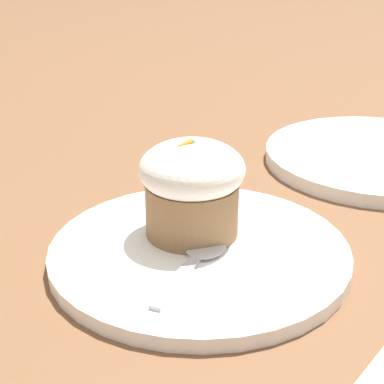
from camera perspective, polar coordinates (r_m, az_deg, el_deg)
name	(u,v)px	position (r m, az deg, el deg)	size (l,w,h in m)	color
ground_plane	(199,260)	(0.57, 0.66, -6.02)	(4.00, 4.00, 0.00)	brown
dessert_plate	(199,253)	(0.57, 0.66, -5.45)	(0.27, 0.27, 0.01)	white
carrot_cake	(192,186)	(0.57, 0.00, 0.49)	(0.09, 0.09, 0.09)	olive
spoon	(197,256)	(0.55, 0.41, -5.70)	(0.11, 0.08, 0.01)	#B7B7BC
side_plate	(379,157)	(0.81, 16.25, 3.02)	(0.27, 0.27, 0.02)	white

